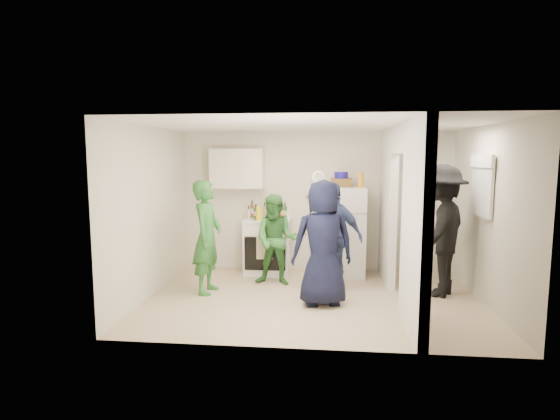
% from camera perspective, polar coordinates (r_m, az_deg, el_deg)
% --- Properties ---
extents(floor, '(4.80, 4.80, 0.00)m').
position_cam_1_polar(floor, '(6.52, 4.29, -11.45)').
color(floor, '#CAB68F').
rests_on(floor, ground).
extents(wall_back, '(4.80, 0.00, 4.80)m').
position_cam_1_polar(wall_back, '(7.93, 4.69, 1.09)').
color(wall_back, silver).
rests_on(wall_back, floor).
extents(wall_front, '(4.80, 0.00, 4.80)m').
position_cam_1_polar(wall_front, '(4.56, 3.88, -3.26)').
color(wall_front, silver).
rests_on(wall_front, floor).
extents(wall_left, '(0.00, 3.40, 3.40)m').
position_cam_1_polar(wall_left, '(6.74, -16.46, -0.22)').
color(wall_left, silver).
rests_on(wall_left, floor).
extents(wall_right, '(0.00, 3.40, 3.40)m').
position_cam_1_polar(wall_right, '(6.64, 25.58, -0.72)').
color(wall_right, silver).
rests_on(wall_right, floor).
extents(ceiling, '(4.80, 4.80, 0.00)m').
position_cam_1_polar(ceiling, '(6.21, 4.50, 11.02)').
color(ceiling, white).
rests_on(ceiling, wall_back).
extents(partition_pier_back, '(0.12, 1.20, 2.50)m').
position_cam_1_polar(partition_pier_back, '(7.41, 13.92, 0.49)').
color(partition_pier_back, silver).
rests_on(partition_pier_back, floor).
extents(partition_pier_front, '(0.12, 1.20, 2.50)m').
position_cam_1_polar(partition_pier_front, '(5.26, 17.29, -2.20)').
color(partition_pier_front, silver).
rests_on(partition_pier_front, floor).
extents(partition_header, '(0.12, 1.00, 0.40)m').
position_cam_1_polar(partition_header, '(6.28, 15.63, 8.91)').
color(partition_header, silver).
rests_on(partition_header, partition_pier_back).
extents(stove, '(0.81, 0.68, 0.97)m').
position_cam_1_polar(stove, '(7.78, -1.64, -4.71)').
color(stove, white).
rests_on(stove, floor).
extents(upper_cabinet, '(0.95, 0.34, 0.70)m').
position_cam_1_polar(upper_cabinet, '(7.86, -5.59, 5.41)').
color(upper_cabinet, silver).
rests_on(upper_cabinet, wall_back).
extents(fridge, '(0.63, 0.62, 1.54)m').
position_cam_1_polar(fridge, '(7.65, 8.63, -2.81)').
color(fridge, white).
rests_on(fridge, floor).
extents(wicker_basket, '(0.35, 0.25, 0.15)m').
position_cam_1_polar(wicker_basket, '(7.60, 7.98, 3.56)').
color(wicker_basket, brown).
rests_on(wicker_basket, fridge).
extents(blue_bowl, '(0.24, 0.24, 0.11)m').
position_cam_1_polar(blue_bowl, '(7.59, 7.99, 4.54)').
color(blue_bowl, navy).
rests_on(blue_bowl, wicker_basket).
extents(yellow_cup_stack_top, '(0.09, 0.09, 0.25)m').
position_cam_1_polar(yellow_cup_stack_top, '(7.46, 10.49, 3.84)').
color(yellow_cup_stack_top, orange).
rests_on(yellow_cup_stack_top, fridge).
extents(wall_clock, '(0.22, 0.02, 0.22)m').
position_cam_1_polar(wall_clock, '(7.88, 5.08, 4.32)').
color(wall_clock, white).
rests_on(wall_clock, wall_back).
extents(spice_shelf, '(0.35, 0.08, 0.03)m').
position_cam_1_polar(spice_shelf, '(7.87, 4.69, 1.77)').
color(spice_shelf, olive).
rests_on(spice_shelf, wall_back).
extents(nook_window, '(0.03, 0.70, 0.80)m').
position_cam_1_polar(nook_window, '(6.78, 25.03, 2.85)').
color(nook_window, black).
rests_on(nook_window, wall_right).
extents(nook_window_frame, '(0.04, 0.76, 0.86)m').
position_cam_1_polar(nook_window_frame, '(6.78, 24.91, 2.86)').
color(nook_window_frame, white).
rests_on(nook_window_frame, wall_right).
extents(nook_valance, '(0.04, 0.82, 0.18)m').
position_cam_1_polar(nook_valance, '(6.76, 24.86, 5.82)').
color(nook_valance, white).
rests_on(nook_valance, wall_right).
extents(yellow_cup_stack_stove, '(0.09, 0.09, 0.25)m').
position_cam_1_polar(yellow_cup_stack_stove, '(7.48, -2.78, -0.46)').
color(yellow_cup_stack_stove, yellow).
rests_on(yellow_cup_stack_stove, stove).
extents(red_cup, '(0.09, 0.09, 0.12)m').
position_cam_1_polar(red_cup, '(7.47, -0.18, -0.97)').
color(red_cup, red).
rests_on(red_cup, stove).
extents(person_green_left, '(0.46, 0.66, 1.71)m').
position_cam_1_polar(person_green_left, '(6.69, -9.51, -3.49)').
color(person_green_left, '#327D37').
rests_on(person_green_left, floor).
extents(person_green_center, '(0.76, 0.63, 1.46)m').
position_cam_1_polar(person_green_center, '(7.03, -0.49, -3.94)').
color(person_green_center, '#327334').
rests_on(person_green_center, floor).
extents(person_denim, '(1.06, 0.73, 1.68)m').
position_cam_1_polar(person_denim, '(6.80, 6.71, -3.41)').
color(person_denim, '#3B4682').
rests_on(person_denim, floor).
extents(person_navy, '(0.95, 0.72, 1.76)m').
position_cam_1_polar(person_navy, '(6.06, 5.62, -4.29)').
color(person_navy, black).
rests_on(person_navy, floor).
extents(person_nook, '(1.29, 1.45, 1.95)m').
position_cam_1_polar(person_nook, '(6.87, 20.26, -2.54)').
color(person_nook, black).
rests_on(person_nook, floor).
extents(bottle_a, '(0.08, 0.08, 0.31)m').
position_cam_1_polar(bottle_a, '(7.85, -3.67, 0.11)').
color(bottle_a, brown).
rests_on(bottle_a, stove).
extents(bottle_b, '(0.08, 0.08, 0.27)m').
position_cam_1_polar(bottle_b, '(7.63, -3.17, -0.24)').
color(bottle_b, '#1E5B25').
rests_on(bottle_b, stove).
extents(bottle_c, '(0.06, 0.06, 0.28)m').
position_cam_1_polar(bottle_c, '(7.83, -2.02, -0.02)').
color(bottle_c, '#A6B0B4').
rests_on(bottle_c, stove).
extents(bottle_d, '(0.07, 0.07, 0.32)m').
position_cam_1_polar(bottle_d, '(7.65, -1.60, -0.04)').
color(bottle_d, brown).
rests_on(bottle_d, stove).
extents(bottle_e, '(0.08, 0.08, 0.27)m').
position_cam_1_polar(bottle_e, '(7.86, -0.87, -0.03)').
color(bottle_e, '#A2A8B3').
rests_on(bottle_e, stove).
extents(bottle_f, '(0.08, 0.08, 0.25)m').
position_cam_1_polar(bottle_f, '(7.67, -0.31, -0.29)').
color(bottle_f, '#143820').
rests_on(bottle_f, stove).
extents(bottle_g, '(0.06, 0.06, 0.25)m').
position_cam_1_polar(bottle_g, '(7.78, 0.22, -0.17)').
color(bottle_g, olive).
rests_on(bottle_g, stove).
extents(bottle_h, '(0.06, 0.06, 0.25)m').
position_cam_1_polar(bottle_h, '(7.63, -4.13, -0.35)').
color(bottle_h, '#ABABB7').
rests_on(bottle_h, stove).
extents(bottle_i, '(0.06, 0.06, 0.29)m').
position_cam_1_polar(bottle_i, '(7.76, -1.09, -0.05)').
color(bottle_i, '#5C2A0F').
rests_on(bottle_i, stove).
extents(bottle_j, '(0.07, 0.07, 0.31)m').
position_cam_1_polar(bottle_j, '(7.56, 0.66, -0.14)').
color(bottle_j, '#205E24').
rests_on(bottle_j, stove).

